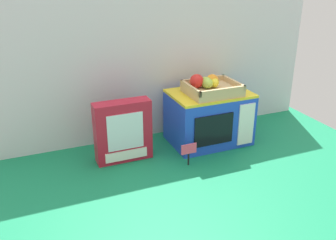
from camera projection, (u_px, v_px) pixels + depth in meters
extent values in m
plane|color=#147A4C|center=(177.00, 150.00, 1.73)|extent=(1.70, 1.70, 0.00)
cube|color=silver|center=(159.00, 62.00, 1.78)|extent=(1.61, 0.03, 0.73)
cube|color=blue|center=(209.00, 118.00, 1.78)|extent=(0.37, 0.25, 0.24)
cube|color=yellow|center=(210.00, 93.00, 1.73)|extent=(0.37, 0.25, 0.01)
cube|color=black|center=(214.00, 130.00, 1.65)|extent=(0.19, 0.01, 0.14)
cube|color=white|center=(246.00, 124.00, 1.71)|extent=(0.08, 0.01, 0.20)
cube|color=tan|center=(212.00, 91.00, 1.70)|extent=(0.23, 0.19, 0.03)
cube|color=tan|center=(223.00, 91.00, 1.61)|extent=(0.23, 0.01, 0.02)
cube|color=tan|center=(203.00, 80.00, 1.77)|extent=(0.23, 0.01, 0.02)
cube|color=tan|center=(190.00, 88.00, 1.65)|extent=(0.01, 0.19, 0.02)
cube|color=tan|center=(233.00, 83.00, 1.73)|extent=(0.01, 0.19, 0.02)
sphere|color=orange|center=(212.00, 80.00, 1.70)|extent=(0.06, 0.06, 0.06)
ellipsoid|color=yellow|center=(213.00, 82.00, 1.70)|extent=(0.05, 0.08, 0.05)
ellipsoid|color=#9EC647|center=(206.00, 83.00, 1.69)|extent=(0.05, 0.08, 0.05)
sphere|color=red|center=(197.00, 81.00, 1.69)|extent=(0.06, 0.06, 0.06)
cube|color=#B2192D|center=(123.00, 131.00, 1.60)|extent=(0.24, 0.07, 0.27)
cube|color=silver|center=(125.00, 132.00, 1.57)|extent=(0.16, 0.00, 0.16)
cube|color=white|center=(127.00, 155.00, 1.61)|extent=(0.18, 0.00, 0.04)
cylinder|color=black|center=(188.00, 159.00, 1.60)|extent=(0.01, 0.01, 0.06)
cube|color=#F44C6B|center=(189.00, 149.00, 1.58)|extent=(0.07, 0.00, 0.05)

